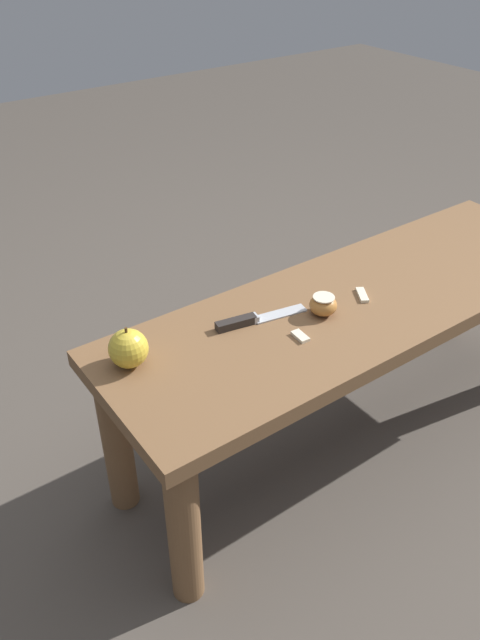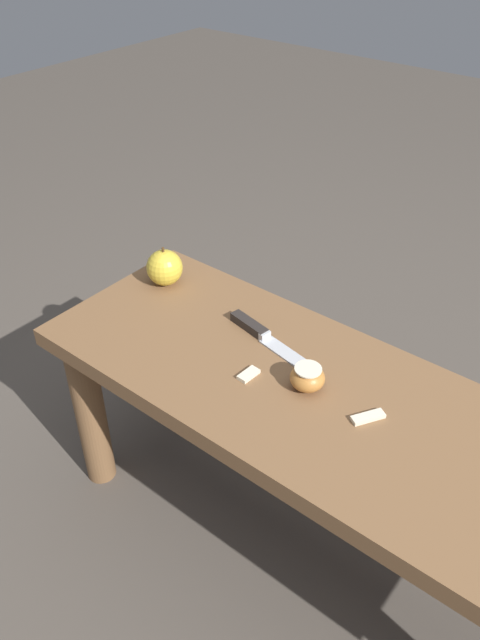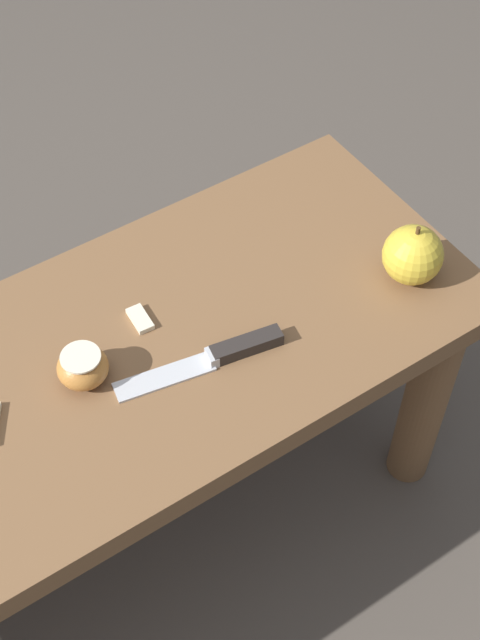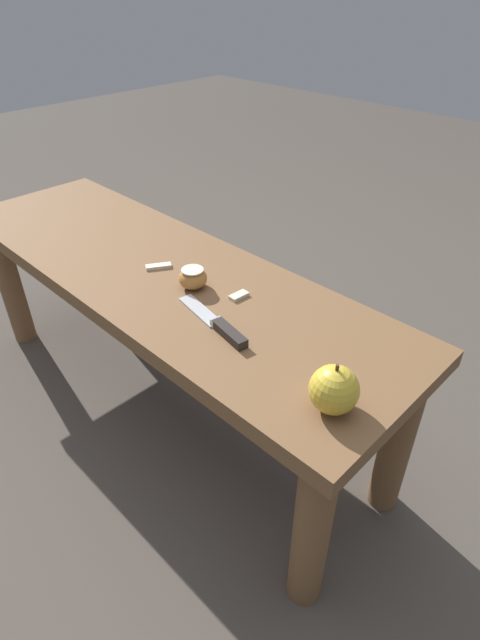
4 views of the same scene
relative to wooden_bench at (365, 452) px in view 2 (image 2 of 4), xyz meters
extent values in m
plane|color=#4C443D|center=(0.00, 0.00, -0.39)|extent=(8.00, 8.00, 0.00)
cube|color=brown|center=(0.00, 0.00, 0.07)|extent=(1.39, 0.43, 0.04)
cylinder|color=brown|center=(-0.64, -0.16, -0.17)|extent=(0.07, 0.07, 0.44)
cylinder|color=brown|center=(-0.64, 0.16, -0.17)|extent=(0.07, 0.07, 0.44)
cube|color=#B7BABF|center=(-0.22, 0.06, 0.09)|extent=(0.14, 0.06, 0.00)
cube|color=#B7BABF|center=(-0.29, 0.07, 0.09)|extent=(0.02, 0.03, 0.02)
cube|color=#282321|center=(-0.34, 0.08, 0.10)|extent=(0.10, 0.04, 0.02)
sphere|color=gold|center=(-0.60, 0.09, 0.13)|extent=(0.09, 0.09, 0.09)
cylinder|color=#4C3319|center=(-0.60, 0.09, 0.17)|extent=(0.01, 0.01, 0.01)
ellipsoid|color=#B27233|center=(-0.14, 0.00, 0.11)|extent=(0.07, 0.07, 0.05)
cylinder|color=beige|center=(-0.14, 0.00, 0.13)|extent=(0.05, 0.05, 0.00)
cube|color=beige|center=(-0.24, -0.04, 0.09)|extent=(0.03, 0.05, 0.01)
cube|color=beige|center=(-0.01, 0.00, 0.09)|extent=(0.05, 0.06, 0.01)
camera|label=1|loc=(-1.02, -0.89, 0.93)|focal=35.00mm
camera|label=2|loc=(0.31, -0.77, 0.90)|focal=35.00mm
camera|label=3|loc=(0.06, 0.67, 1.03)|focal=50.00mm
camera|label=4|loc=(-0.92, 0.64, 0.70)|focal=28.00mm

